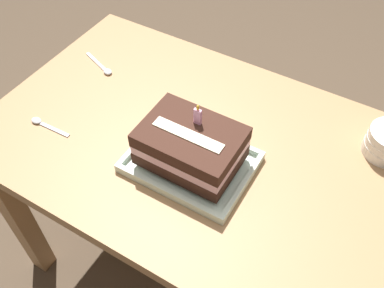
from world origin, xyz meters
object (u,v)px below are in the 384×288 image
object	(u,v)px
foil_tray	(191,163)
serving_spoon_near_tray	(42,123)
birthday_cake	(191,146)
serving_spoon_by_bowls	(104,68)

from	to	relation	value
foil_tray	serving_spoon_near_tray	world-z (taller)	foil_tray
birthday_cake	foil_tray	bearing A→B (deg)	-90.00
foil_tray	serving_spoon_by_bowls	size ratio (longest dim) A/B	2.22
foil_tray	serving_spoon_by_bowls	distance (m)	0.44
serving_spoon_near_tray	serving_spoon_by_bowls	xyz separation A→B (m)	(0.00, 0.26, 0.00)
serving_spoon_near_tray	birthday_cake	bearing A→B (deg)	11.59
foil_tray	serving_spoon_near_tray	distance (m)	0.42
birthday_cake	serving_spoon_by_bowls	xyz separation A→B (m)	(-0.41, 0.18, -0.07)
foil_tray	serving_spoon_near_tray	bearing A→B (deg)	-168.42
birthday_cake	serving_spoon_by_bowls	bearing A→B (deg)	156.36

